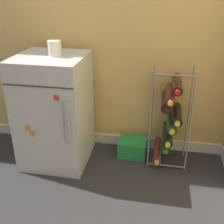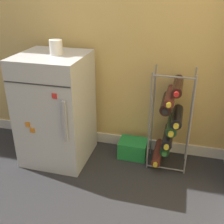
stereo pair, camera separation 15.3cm
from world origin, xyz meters
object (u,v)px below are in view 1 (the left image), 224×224
at_px(wine_rack, 169,118).
at_px(soda_box, 132,147).
at_px(mini_fridge, 55,111).
at_px(fridge_top_cup, 55,48).

bearing_deg(wine_rack, soda_box, 172.31).
distance_m(mini_fridge, wine_rack, 0.86).
bearing_deg(wine_rack, fridge_top_cup, -172.80).
height_order(wine_rack, fridge_top_cup, fridge_top_cup).
bearing_deg(fridge_top_cup, soda_box, 14.39).
bearing_deg(wine_rack, mini_fridge, -172.49).
distance_m(mini_fridge, soda_box, 0.70).
distance_m(mini_fridge, fridge_top_cup, 0.47).
xyz_separation_m(soda_box, fridge_top_cup, (-0.54, -0.14, 0.83)).
xyz_separation_m(wine_rack, soda_box, (-0.27, 0.04, -0.31)).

